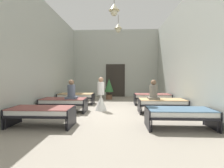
% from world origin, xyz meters
% --- Properties ---
extents(ground_plane, '(6.80, 10.89, 0.10)m').
position_xyz_m(ground_plane, '(0.00, 0.00, -0.05)').
color(ground_plane, '#9E9384').
extents(room_shell, '(6.60, 10.49, 4.93)m').
position_xyz_m(room_shell, '(0.00, 1.29, 2.47)').
color(room_shell, '#B2B7AD').
rests_on(room_shell, ground).
extents(bed_left_row_0, '(1.90, 0.84, 0.57)m').
position_xyz_m(bed_left_row_0, '(-2.05, -1.90, 0.44)').
color(bed_left_row_0, black).
rests_on(bed_left_row_0, ground).
extents(bed_right_row_0, '(1.90, 0.84, 0.57)m').
position_xyz_m(bed_right_row_0, '(2.05, -1.90, 0.44)').
color(bed_right_row_0, black).
rests_on(bed_right_row_0, ground).
extents(bed_left_row_1, '(1.90, 0.84, 0.57)m').
position_xyz_m(bed_left_row_1, '(-2.05, 0.00, 0.44)').
color(bed_left_row_1, black).
rests_on(bed_left_row_1, ground).
extents(bed_right_row_1, '(1.90, 0.84, 0.57)m').
position_xyz_m(bed_right_row_1, '(2.05, 0.00, 0.44)').
color(bed_right_row_1, black).
rests_on(bed_right_row_1, ground).
extents(bed_left_row_2, '(1.90, 0.84, 0.57)m').
position_xyz_m(bed_left_row_2, '(-2.05, 1.90, 0.44)').
color(bed_left_row_2, black).
rests_on(bed_left_row_2, ground).
extents(bed_right_row_2, '(1.90, 0.84, 0.57)m').
position_xyz_m(bed_right_row_2, '(2.05, 1.90, 0.44)').
color(bed_right_row_2, black).
rests_on(bed_right_row_2, ground).
extents(nurse_near_aisle, '(0.52, 0.52, 1.49)m').
position_xyz_m(nurse_near_aisle, '(-0.51, 0.38, 0.53)').
color(nurse_near_aisle, white).
rests_on(nurse_near_aisle, ground).
extents(patient_seated_primary, '(0.44, 0.44, 0.80)m').
position_xyz_m(patient_seated_primary, '(-1.70, -0.07, 0.87)').
color(patient_seated_primary, '#515B70').
rests_on(patient_seated_primary, bed_left_row_1).
extents(patient_seated_secondary, '(0.44, 0.44, 0.80)m').
position_xyz_m(patient_seated_secondary, '(1.70, -0.01, 0.87)').
color(patient_seated_secondary, slate).
rests_on(patient_seated_secondary, bed_right_row_1).
extents(potted_plant, '(0.58, 0.58, 1.36)m').
position_xyz_m(potted_plant, '(-0.38, 3.68, 0.81)').
color(potted_plant, brown).
rests_on(potted_plant, ground).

